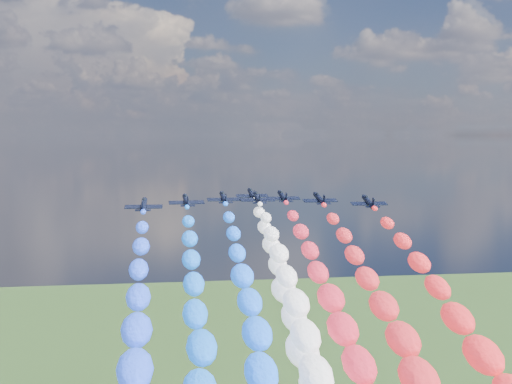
{
  "coord_description": "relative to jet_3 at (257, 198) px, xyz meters",
  "views": [
    {
      "loc": [
        -22.2,
        -158.43,
        122.91
      ],
      "look_at": [
        0.0,
        4.0,
        109.04
      ],
      "focal_mm": 47.1,
      "sensor_mm": 36.0,
      "label": 1
    }
  ],
  "objects": [
    {
      "name": "jet_6",
      "position": [
        15.14,
        -4.13,
        0.0
      ],
      "size": [
        9.1,
        12.14,
        4.9
      ],
      "primitive_type": null,
      "rotation": [
        0.21,
        0.0,
        0.05
      ],
      "color": "black"
    },
    {
      "name": "jet_2",
      "position": [
        -8.41,
        1.91,
        0.0
      ],
      "size": [
        9.11,
        12.14,
        4.9
      ],
      "primitive_type": null,
      "rotation": [
        0.21,
        0.0,
        0.05
      ],
      "color": "black"
    },
    {
      "name": "trail_2",
      "position": [
        -8.41,
        -62.26,
        -21.98
      ],
      "size": [
        7.11,
        125.95,
        49.01
      ],
      "primitive_type": null,
      "color": "#175EFF"
    },
    {
      "name": "jet_4",
      "position": [
        0.01,
        11.25,
        0.0
      ],
      "size": [
        8.88,
        11.98,
        4.9
      ],
      "primitive_type": null,
      "rotation": [
        0.21,
        0.0,
        0.03
      ],
      "color": "black"
    },
    {
      "name": "trail_3",
      "position": [
        0.0,
        -64.17,
        -21.98
      ],
      "size": [
        7.11,
        125.95,
        49.01
      ],
      "primitive_type": null,
      "color": "white"
    },
    {
      "name": "jet_1",
      "position": [
        -18.11,
        -4.36,
        0.0
      ],
      "size": [
        9.22,
        12.22,
        4.9
      ],
      "primitive_type": null,
      "rotation": [
        0.21,
        0.0,
        0.06
      ],
      "color": "black"
    },
    {
      "name": "jet_5",
      "position": [
        7.04,
        2.84,
        0.0
      ],
      "size": [
        9.07,
        12.12,
        4.9
      ],
      "primitive_type": null,
      "rotation": [
        0.21,
        0.0,
        0.05
      ],
      "color": "black"
    },
    {
      "name": "jet_7",
      "position": [
        25.01,
        -13.11,
        0.0
      ],
      "size": [
        8.86,
        11.96,
        4.9
      ],
      "primitive_type": null,
      "rotation": [
        0.21,
        0.0,
        -0.03
      ],
      "color": "black"
    },
    {
      "name": "trail_4",
      "position": [
        0.01,
        -52.92,
        -21.98
      ],
      "size": [
        7.11,
        125.95,
        49.01
      ],
      "primitive_type": null,
      "color": "white"
    },
    {
      "name": "jet_0",
      "position": [
        -28.08,
        -12.96,
        0.0
      ],
      "size": [
        8.84,
        11.95,
        4.9
      ],
      "primitive_type": null,
      "rotation": [
        0.21,
        0.0,
        -0.02
      ],
      "color": "black"
    },
    {
      "name": "trail_5",
      "position": [
        7.04,
        -61.33,
        -21.98
      ],
      "size": [
        7.11,
        125.95,
        49.01
      ],
      "primitive_type": null,
      "color": "red"
    },
    {
      "name": "jet_3",
      "position": [
        0.0,
        0.0,
        0.0
      ],
      "size": [
        8.55,
        11.74,
        4.9
      ],
      "primitive_type": null,
      "rotation": [
        0.21,
        0.0,
        0.0
      ],
      "color": "black"
    },
    {
      "name": "trail_6",
      "position": [
        15.14,
        -68.3,
        -21.98
      ],
      "size": [
        7.11,
        125.95,
        49.01
      ],
      "primitive_type": null,
      "color": "red"
    }
  ]
}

